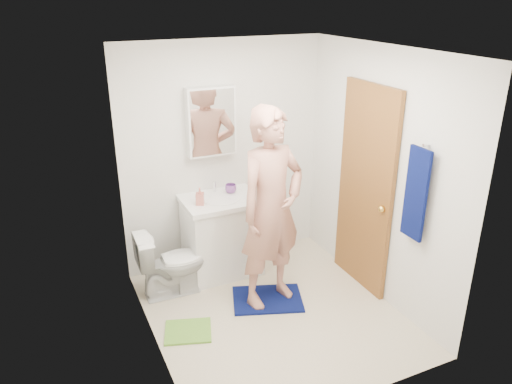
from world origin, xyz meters
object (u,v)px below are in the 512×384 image
medicine_cabinet (211,121)px  man (271,209)px  towel (416,194)px  soap_dispenser (200,196)px  vanity_cabinet (222,237)px  toothbrush_cup (231,189)px  toilet (171,263)px

medicine_cabinet → man: 1.15m
towel → soap_dispenser: towel is taller
vanity_cabinet → toothbrush_cup: size_ratio=6.70×
toilet → man: (0.83, -0.52, 0.64)m
man → vanity_cabinet: bearing=93.8°
medicine_cabinet → toothbrush_cup: bearing=-42.4°
towel → medicine_cabinet: bearing=124.6°
vanity_cabinet → man: bearing=-72.5°
medicine_cabinet → soap_dispenser: 0.76m
towel → man: (-0.96, 0.78, -0.28)m
towel → toothbrush_cup: (-1.03, 1.58, -0.35)m
medicine_cabinet → towel: medicine_cabinet is taller
towel → soap_dispenser: size_ratio=4.53×
vanity_cabinet → toothbrush_cup: 0.53m
man → soap_dispenser: bearing=112.1°
towel → toothbrush_cup: towel is taller
man → towel: bearing=-52.8°
vanity_cabinet → medicine_cabinet: 1.22m
medicine_cabinet → toilet: bearing=-145.8°
toothbrush_cup → medicine_cabinet: bearing=137.6°
towel → soap_dispenser: 2.04m
vanity_cabinet → towel: (1.18, -1.48, 0.85)m
vanity_cabinet → toothbrush_cup: bearing=31.9°
toilet → towel: bearing=-124.8°
vanity_cabinet → toothbrush_cup: toothbrush_cup is taller
vanity_cabinet → medicine_cabinet: bearing=90.0°
towel → toothbrush_cup: bearing=123.3°
soap_dispenser → toothbrush_cup: (0.39, 0.15, -0.04)m
towel → toothbrush_cup: 1.92m
medicine_cabinet → man: size_ratio=0.37×
medicine_cabinet → towel: (1.18, -1.71, -0.35)m
medicine_cabinet → toilet: (-0.61, -0.41, -1.26)m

